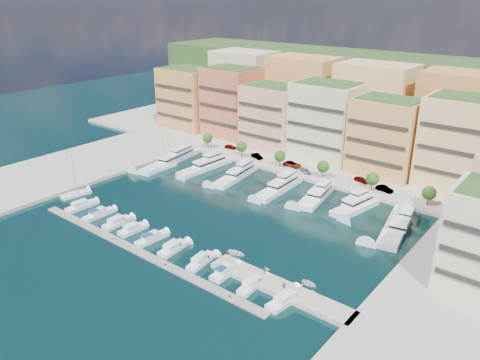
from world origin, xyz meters
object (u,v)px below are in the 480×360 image
(cruiser_4, at_px, (152,239))
(car_4, at_px, (362,180))
(tree_4, at_px, (372,179))
(cruiser_0, at_px, (81,206))
(sailboat_0, at_px, (76,195))
(tender_0, at_px, (236,253))
(cruiser_1, at_px, (99,214))
(yacht_6, at_px, (398,223))
(tender_2, at_px, (309,284))
(tree_2, at_px, (280,156))
(person_1, at_px, (284,286))
(tree_3, at_px, (323,167))
(car_0, at_px, (231,147))
(yacht_0, at_px, (172,159))
(lamppost_2, at_px, (297,166))
(lamppost_1, at_px, (251,154))
(cruiser_9, at_px, (285,300))
(yacht_4, at_px, (317,195))
(cruiser_2, at_px, (117,223))
(tree_1, at_px, (242,147))
(cruiser_7, at_px, (225,272))
(tree_5, at_px, (429,193))
(person_0, at_px, (265,270))
(car_3, at_px, (306,171))
(lamppost_3, at_px, (349,179))
(car_2, at_px, (292,164))
(sailboat_2, at_px, (164,168))
(car_5, at_px, (385,189))
(lamppost_0, at_px, (212,144))
(tree_0, at_px, (208,138))
(cruiser_8, at_px, (252,285))
(tender_1, at_px, (267,269))
(yacht_3, at_px, (280,186))
(yacht_5, at_px, (356,205))
(cruiser_3, at_px, (132,230))
(cruiser_6, at_px, (201,261))
(cruiser_5, at_px, (173,248))

(cruiser_4, distance_m, car_4, 66.86)
(tree_4, relative_size, cruiser_0, 0.66)
(sailboat_0, relative_size, tender_0, 2.98)
(cruiser_1, distance_m, car_4, 76.62)
(yacht_6, height_order, tender_2, yacht_6)
(tree_2, height_order, person_1, tree_2)
(tree_3, relative_size, car_0, 1.24)
(tree_4, height_order, yacht_0, tree_4)
(lamppost_2, bearing_deg, lamppost_1, 180.00)
(cruiser_9, height_order, car_0, car_0)
(yacht_4, distance_m, cruiser_1, 59.70)
(tree_4, distance_m, cruiser_2, 71.59)
(tree_1, distance_m, cruiser_7, 71.89)
(tree_5, distance_m, yacht_4, 29.66)
(cruiser_1, height_order, tender_0, cruiser_1)
(cruiser_4, xyz_separation_m, person_0, (29.88, 4.26, 1.29))
(cruiser_0, height_order, car_3, car_3)
(lamppost_3, height_order, car_2, lamppost_3)
(lamppost_1, distance_m, sailboat_2, 29.49)
(tender_2, bearing_deg, person_0, 116.74)
(cruiser_9, xyz_separation_m, sailboat_0, (-74.73, 3.77, -0.23))
(cruiser_9, bearing_deg, car_5, 95.67)
(yacht_6, xyz_separation_m, tender_2, (-4.22, -35.10, -0.85))
(cruiser_9, bearing_deg, car_4, 102.80)
(lamppost_0, distance_m, person_0, 80.11)
(car_0, bearing_deg, yacht_4, -118.94)
(car_2, bearing_deg, cruiser_2, 166.41)
(sailboat_2, bearing_deg, person_1, -25.06)
(tree_0, height_order, cruiser_8, tree_0)
(cruiser_8, bearing_deg, yacht_6, 73.35)
(tender_1, height_order, car_3, car_3)
(car_5, bearing_deg, cruiser_9, -163.98)
(tender_2, bearing_deg, lamppost_2, 39.86)
(lamppost_1, xyz_separation_m, yacht_3, (19.82, -11.67, -2.62))
(person_1, bearing_deg, tree_0, -56.47)
(lamppost_2, bearing_deg, tree_2, 163.96)
(yacht_5, distance_m, cruiser_3, 59.07)
(lamppost_1, relative_size, tender_1, 2.83)
(yacht_0, bearing_deg, sailboat_2, -69.21)
(cruiser_6, xyz_separation_m, cruiser_8, (13.85, 0.00, 0.00))
(lamppost_2, distance_m, cruiser_4, 56.10)
(car_5, relative_size, person_1, 3.34)
(tree_0, height_order, tender_2, tree_0)
(yacht_6, relative_size, car_5, 4.77)
(cruiser_5, bearing_deg, cruiser_7, -0.05)
(tree_5, xyz_separation_m, cruiser_1, (-65.30, -58.12, -4.17))
(lamppost_2, bearing_deg, cruiser_7, -71.99)
(tree_4, height_order, cruiser_3, tree_4)
(tree_1, bearing_deg, yacht_0, -134.51)
(yacht_4, relative_size, cruiser_1, 2.10)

